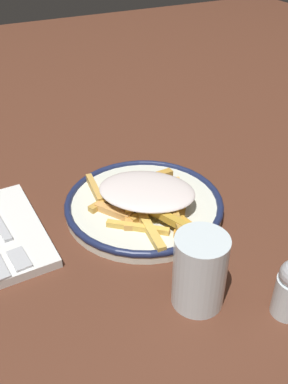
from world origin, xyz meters
TOP-DOWN VIEW (x-y plane):
  - ground_plane at (0.00, 0.00)m, footprint 2.60×2.60m
  - plate at (0.00, 0.00)m, footprint 0.25×0.25m
  - fries_heap at (0.00, 0.01)m, footprint 0.19×0.22m
  - fork at (0.21, -0.02)m, footprint 0.03×0.18m
  - water_glass at (0.02, 0.20)m, footprint 0.06×0.06m

SIDE VIEW (x-z plane):
  - ground_plane at x=0.00m, z-range 0.00..0.00m
  - plate at x=0.00m, z-range 0.00..0.02m
  - fork at x=0.21m, z-range 0.01..0.02m
  - fries_heap at x=0.00m, z-range 0.02..0.05m
  - water_glass at x=0.02m, z-range 0.00..0.10m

